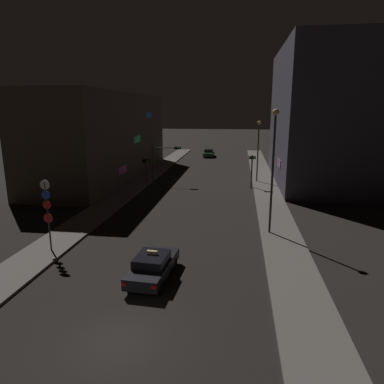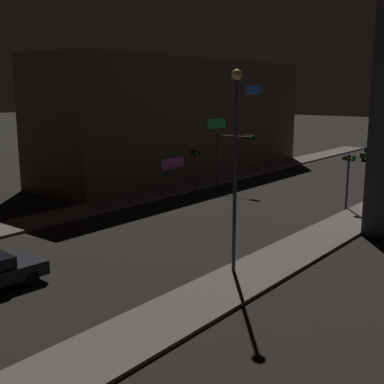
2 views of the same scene
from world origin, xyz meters
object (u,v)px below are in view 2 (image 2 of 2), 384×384
at_px(far_car, 374,154).
at_px(traffic_light_right_kerb, 348,170).
at_px(street_lamp_near_block, 235,149).
at_px(street_lamp_far_block, 380,138).
at_px(traffic_light_left_kerb, 195,161).
at_px(traffic_light_overhead, 231,148).

distance_m(far_car, traffic_light_right_kerb, 27.58).
relative_size(street_lamp_near_block, street_lamp_far_block, 1.19).
relative_size(traffic_light_left_kerb, street_lamp_far_block, 0.47).
relative_size(far_car, traffic_light_left_kerb, 1.30).
distance_m(traffic_light_overhead, street_lamp_far_block, 11.59).
xyz_separation_m(traffic_light_right_kerb, street_lamp_near_block, (0.89, -15.13, 2.87)).
relative_size(far_car, street_lamp_near_block, 0.51).
bearing_deg(street_lamp_near_block, far_car, 101.06).
distance_m(traffic_light_right_kerb, street_lamp_far_block, 4.19).
relative_size(traffic_light_overhead, traffic_light_left_kerb, 1.34).
bearing_deg(traffic_light_right_kerb, traffic_light_left_kerb, -172.18).
bearing_deg(traffic_light_overhead, street_lamp_near_block, -55.35).
relative_size(traffic_light_overhead, street_lamp_far_block, 0.63).
height_order(traffic_light_overhead, traffic_light_left_kerb, traffic_light_overhead).
bearing_deg(street_lamp_near_block, traffic_light_right_kerb, 93.37).
height_order(traffic_light_right_kerb, street_lamp_near_block, street_lamp_near_block).
distance_m(far_car, traffic_light_overhead, 25.53).
xyz_separation_m(traffic_light_left_kerb, street_lamp_near_block, (12.81, -13.49, 3.11)).
distance_m(traffic_light_overhead, street_lamp_near_block, 20.15).
xyz_separation_m(far_car, traffic_light_left_kerb, (-4.66, -28.17, 1.76)).
bearing_deg(traffic_light_right_kerb, traffic_light_overhead, 172.69).
xyz_separation_m(far_car, street_lamp_near_block, (8.14, -41.66, 4.87)).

